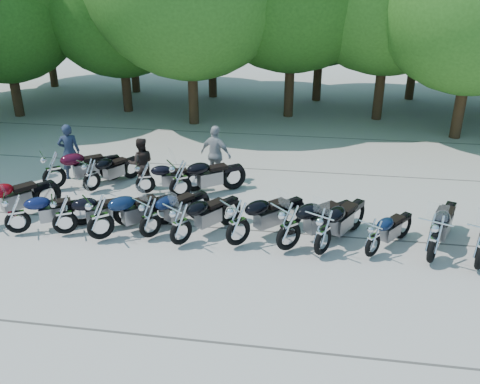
# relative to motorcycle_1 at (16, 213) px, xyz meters

# --- Properties ---
(ground) EXTENTS (90.00, 90.00, 0.00)m
(ground) POSITION_rel_motorcycle_1_xyz_m (5.66, -0.34, -0.63)
(ground) COLOR gray
(ground) RESTS_ON ground
(tree_1) EXTENTS (6.97, 6.97, 8.55)m
(tree_1) POSITION_rel_motorcycle_1_xyz_m (-6.38, 10.89, 4.43)
(tree_1) COLOR #3A2614
(tree_1) RESTS_ON ground
(motorcycle_1) EXTENTS (2.28, 1.70, 1.26)m
(motorcycle_1) POSITION_rel_motorcycle_1_xyz_m (0.00, 0.00, 0.00)
(motorcycle_1) COLOR #0D143B
(motorcycle_1) RESTS_ON ground
(motorcycle_2) EXTENTS (2.27, 1.69, 1.26)m
(motorcycle_2) POSITION_rel_motorcycle_1_xyz_m (1.23, 0.15, -0.00)
(motorcycle_2) COLOR black
(motorcycle_2) RESTS_ON ground
(motorcycle_3) EXTENTS (2.36, 2.21, 1.40)m
(motorcycle_3) POSITION_rel_motorcycle_1_xyz_m (2.27, 0.01, 0.07)
(motorcycle_3) COLOR #0C1935
(motorcycle_3) RESTS_ON ground
(motorcycle_4) EXTENTS (1.90, 2.29, 1.30)m
(motorcycle_4) POSITION_rel_motorcycle_1_xyz_m (3.47, 0.31, 0.02)
(motorcycle_4) COLOR #0B1532
(motorcycle_4) RESTS_ON ground
(motorcycle_5) EXTENTS (1.96, 2.32, 1.33)m
(motorcycle_5) POSITION_rel_motorcycle_1_xyz_m (4.34, 0.06, 0.03)
(motorcycle_5) COLOR black
(motorcycle_5) RESTS_ON ground
(motorcycle_6) EXTENTS (2.31, 2.32, 1.42)m
(motorcycle_6) POSITION_rel_motorcycle_1_xyz_m (5.76, 0.23, 0.08)
(motorcycle_6) COLOR black
(motorcycle_6) RESTS_ON ground
(motorcycle_7) EXTENTS (2.39, 2.34, 1.45)m
(motorcycle_7) POSITION_rel_motorcycle_1_xyz_m (7.01, 0.18, 0.09)
(motorcycle_7) COLOR black
(motorcycle_7) RESTS_ON ground
(motorcycle_8) EXTENTS (1.85, 2.51, 1.39)m
(motorcycle_8) POSITION_rel_motorcycle_1_xyz_m (7.83, 0.10, 0.06)
(motorcycle_8) COLOR black
(motorcycle_8) RESTS_ON ground
(motorcycle_9) EXTENTS (1.70, 1.99, 1.14)m
(motorcycle_9) POSITION_rel_motorcycle_1_xyz_m (9.02, 0.20, -0.06)
(motorcycle_9) COLOR #0B1934
(motorcycle_9) RESTS_ON ground
(motorcycle_10) EXTENTS (1.67, 2.61, 1.42)m
(motorcycle_10) POSITION_rel_motorcycle_1_xyz_m (10.38, 0.14, 0.08)
(motorcycle_10) COLOR black
(motorcycle_10) RESTS_ON ground
(motorcycle_13) EXTENTS (2.48, 2.15, 1.43)m
(motorcycle_13) POSITION_rel_motorcycle_1_xyz_m (-0.45, 2.87, 0.08)
(motorcycle_13) COLOR #370717
(motorcycle_13) RESTS_ON ground
(motorcycle_14) EXTENTS (1.68, 2.20, 1.23)m
(motorcycle_14) POSITION_rel_motorcycle_1_xyz_m (0.76, 2.89, -0.02)
(motorcycle_14) COLOR black
(motorcycle_14) RESTS_ON ground
(motorcycle_15) EXTENTS (2.19, 1.33, 1.18)m
(motorcycle_15) POSITION_rel_motorcycle_1_xyz_m (2.46, 2.96, -0.04)
(motorcycle_15) COLOR black
(motorcycle_15) RESTS_ON ground
(motorcycle_16) EXTENTS (2.45, 2.06, 1.40)m
(motorcycle_16) POSITION_rel_motorcycle_1_xyz_m (3.62, 2.77, 0.07)
(motorcycle_16) COLOR black
(motorcycle_16) RESTS_ON ground
(rider_0) EXTENTS (0.79, 0.67, 1.86)m
(rider_0) POSITION_rel_motorcycle_1_xyz_m (-0.40, 3.92, 0.30)
(rider_0) COLOR #1D273E
(rider_0) RESTS_ON ground
(rider_1) EXTENTS (0.96, 0.86, 1.65)m
(rider_1) POSITION_rel_motorcycle_1_xyz_m (2.19, 3.48, 0.20)
(rider_1) COLOR black
(rider_1) RESTS_ON ground
(rider_2) EXTENTS (1.20, 0.85, 1.89)m
(rider_2) POSITION_rel_motorcycle_1_xyz_m (4.40, 4.33, 0.31)
(rider_2) COLOR #A0A0A3
(rider_2) RESTS_ON ground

